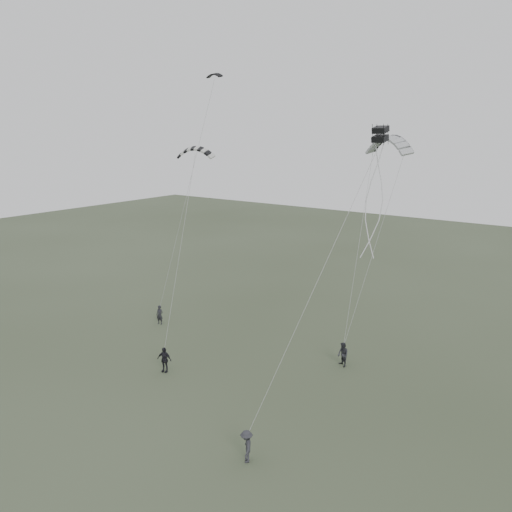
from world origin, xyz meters
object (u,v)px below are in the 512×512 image
Objects in this scene: kite_dark_small at (214,74)px; kite_box at (380,134)px; kite_pale_large at (389,138)px; flyer_right at (343,355)px; flyer_far at (247,446)px; flyer_center at (164,360)px; kite_striped at (195,148)px; flyer_left at (160,315)px.

kite_dark_small is 16.80m from kite_box.
kite_dark_small is 0.32× the size of kite_pale_large.
flyer_right is 11.59m from flyer_far.
kite_pale_large is at bearing 108.92° from kite_box.
kite_dark_small reaches higher than flyer_center.
kite_dark_small is 6.37m from kite_striped.
kite_pale_large is 5.67× the size of kite_box.
kite_pale_large reaches higher than kite_box.
kite_pale_large reaches higher than flyer_far.
flyer_left is 0.93× the size of flyer_center.
flyer_left is at bearing -120.70° from kite_pale_large.
kite_box is (15.37, -5.20, -4.35)m from kite_dark_small.
kite_box is at bearing 5.04° from flyer_center.
kite_pale_large is at bearing 25.17° from kite_dark_small.
kite_pale_large is at bearing 126.04° from flyer_right.
kite_dark_small is (2.74, 4.10, 18.45)m from flyer_left.
kite_pale_large is (14.76, 8.83, 13.83)m from flyer_left.
flyer_far is 0.38× the size of kite_pale_large.
flyer_far is (0.73, -11.57, -0.02)m from flyer_right.
flyer_center is at bearing -158.63° from kite_box.
flyer_left is 0.96× the size of flyer_right.
flyer_far is (9.68, -4.19, -0.04)m from flyer_center.
flyer_center is at bearing -91.84° from kite_pale_large.
flyer_right reaches higher than flyer_left.
flyer_center is 18.89m from kite_box.
flyer_center is 10.55m from flyer_far.
flyer_right reaches higher than flyer_far.
flyer_right is at bearing -6.99° from kite_dark_small.
flyer_right is 15.53m from kite_pale_large.
kite_dark_small is at bearing -172.51° from flyer_far.
flyer_center is at bearing -108.59° from flyer_right.
flyer_far is 20.89m from kite_striped.
flyer_far is at bearing -39.43° from flyer_center.
flyer_left is 0.59× the size of kite_striped.
kite_striped is (-11.63, -0.98, 13.07)m from flyer_right.
flyer_left is at bearing -141.61° from flyer_right.
flyer_right is at bearing 23.45° from flyer_center.
flyer_left is at bearing 176.81° from kite_box.
flyer_far is (16.00, -9.84, 0.01)m from flyer_left.
kite_pale_large is (-0.51, 7.10, 13.80)m from flyer_right.
kite_striped reaches higher than flyer_far.
kite_dark_small is at bearing 81.54° from kite_striped.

